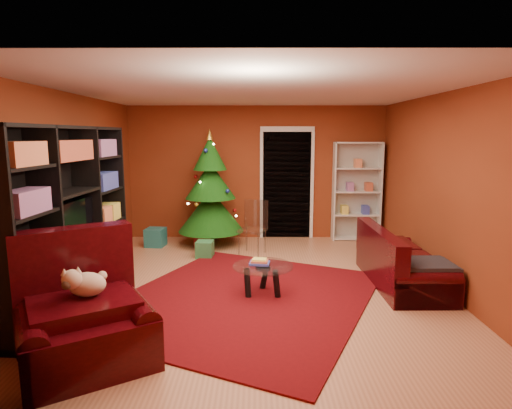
{
  "coord_description": "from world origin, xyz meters",
  "views": [
    {
      "loc": [
        0.02,
        -5.66,
        2.04
      ],
      "look_at": [
        0.0,
        0.4,
        1.05
      ],
      "focal_mm": 30.0,
      "sensor_mm": 36.0,
      "label": 1
    }
  ],
  "objects_px": {
    "media_unit": "(68,216)",
    "armchair": "(84,312)",
    "white_bookshelf": "(357,192)",
    "acrylic_chair": "(252,230)",
    "christmas_tree": "(211,189)",
    "gift_box_teal": "(156,237)",
    "gift_box_red": "(202,241)",
    "sofa": "(403,256)",
    "gift_box_green": "(205,249)",
    "coffee_table": "(263,280)",
    "rug": "(244,298)",
    "dog": "(87,284)"
  },
  "relations": [
    {
      "from": "media_unit",
      "to": "armchair",
      "type": "bearing_deg",
      "value": -60.43
    },
    {
      "from": "white_bookshelf",
      "to": "acrylic_chair",
      "type": "relative_size",
      "value": 2.34
    },
    {
      "from": "christmas_tree",
      "to": "gift_box_teal",
      "type": "distance_m",
      "value": 1.35
    },
    {
      "from": "media_unit",
      "to": "gift_box_red",
      "type": "height_order",
      "value": "media_unit"
    },
    {
      "from": "sofa",
      "to": "christmas_tree",
      "type": "bearing_deg",
      "value": 52.59
    },
    {
      "from": "gift_box_teal",
      "to": "gift_box_green",
      "type": "distance_m",
      "value": 1.24
    },
    {
      "from": "coffee_table",
      "to": "gift_box_teal",
      "type": "bearing_deg",
      "value": 128.6
    },
    {
      "from": "christmas_tree",
      "to": "sofa",
      "type": "bearing_deg",
      "value": -36.77
    },
    {
      "from": "armchair",
      "to": "acrylic_chair",
      "type": "bearing_deg",
      "value": 36.03
    },
    {
      "from": "acrylic_chair",
      "to": "white_bookshelf",
      "type": "bearing_deg",
      "value": 47.98
    },
    {
      "from": "white_bookshelf",
      "to": "media_unit",
      "type": "bearing_deg",
      "value": -141.92
    },
    {
      "from": "white_bookshelf",
      "to": "acrylic_chair",
      "type": "height_order",
      "value": "white_bookshelf"
    },
    {
      "from": "rug",
      "to": "gift_box_green",
      "type": "relative_size",
      "value": 12.21
    },
    {
      "from": "white_bookshelf",
      "to": "coffee_table",
      "type": "bearing_deg",
      "value": -120.66
    },
    {
      "from": "white_bookshelf",
      "to": "dog",
      "type": "distance_m",
      "value": 5.72
    },
    {
      "from": "white_bookshelf",
      "to": "christmas_tree",
      "type": "bearing_deg",
      "value": -170.21
    },
    {
      "from": "gift_box_teal",
      "to": "gift_box_red",
      "type": "relative_size",
      "value": 1.48
    },
    {
      "from": "gift_box_teal",
      "to": "sofa",
      "type": "bearing_deg",
      "value": -27.55
    },
    {
      "from": "media_unit",
      "to": "gift_box_teal",
      "type": "bearing_deg",
      "value": 83.7
    },
    {
      "from": "armchair",
      "to": "acrylic_chair",
      "type": "distance_m",
      "value": 3.84
    },
    {
      "from": "gift_box_green",
      "to": "white_bookshelf",
      "type": "height_order",
      "value": "white_bookshelf"
    },
    {
      "from": "media_unit",
      "to": "acrylic_chair",
      "type": "distance_m",
      "value": 3.12
    },
    {
      "from": "gift_box_red",
      "to": "white_bookshelf",
      "type": "relative_size",
      "value": 0.12
    },
    {
      "from": "christmas_tree",
      "to": "dog",
      "type": "distance_m",
      "value": 4.19
    },
    {
      "from": "christmas_tree",
      "to": "gift_box_green",
      "type": "distance_m",
      "value": 1.24
    },
    {
      "from": "media_unit",
      "to": "gift_box_teal",
      "type": "xyz_separation_m",
      "value": [
        0.41,
        2.63,
        -0.91
      ]
    },
    {
      "from": "christmas_tree",
      "to": "gift_box_red",
      "type": "bearing_deg",
      "value": -136.57
    },
    {
      "from": "gift_box_red",
      "to": "white_bookshelf",
      "type": "bearing_deg",
      "value": 10.88
    },
    {
      "from": "gift_box_green",
      "to": "white_bookshelf",
      "type": "xyz_separation_m",
      "value": [
        2.82,
        1.26,
        0.81
      ]
    },
    {
      "from": "media_unit",
      "to": "white_bookshelf",
      "type": "bearing_deg",
      "value": 39.36
    },
    {
      "from": "media_unit",
      "to": "gift_box_teal",
      "type": "distance_m",
      "value": 2.81
    },
    {
      "from": "sofa",
      "to": "acrylic_chair",
      "type": "height_order",
      "value": "acrylic_chair"
    },
    {
      "from": "coffee_table",
      "to": "armchair",
      "type": "bearing_deg",
      "value": -135.24
    },
    {
      "from": "coffee_table",
      "to": "acrylic_chair",
      "type": "xyz_separation_m",
      "value": [
        -0.16,
        1.93,
        0.21
      ]
    },
    {
      "from": "media_unit",
      "to": "coffee_table",
      "type": "height_order",
      "value": "media_unit"
    },
    {
      "from": "white_bookshelf",
      "to": "acrylic_chair",
      "type": "distance_m",
      "value": 2.34
    },
    {
      "from": "dog",
      "to": "coffee_table",
      "type": "relative_size",
      "value": 0.52
    },
    {
      "from": "gift_box_green",
      "to": "sofa",
      "type": "relative_size",
      "value": 0.15
    },
    {
      "from": "christmas_tree",
      "to": "acrylic_chair",
      "type": "xyz_separation_m",
      "value": [
        0.78,
        -0.63,
        -0.63
      ]
    },
    {
      "from": "media_unit",
      "to": "acrylic_chair",
      "type": "height_order",
      "value": "media_unit"
    },
    {
      "from": "rug",
      "to": "gift_box_red",
      "type": "relative_size",
      "value": 14.92
    },
    {
      "from": "gift_box_teal",
      "to": "rug",
      "type": "bearing_deg",
      "value": -56.39
    },
    {
      "from": "gift_box_green",
      "to": "gift_box_red",
      "type": "bearing_deg",
      "value": 100.97
    },
    {
      "from": "dog",
      "to": "sofa",
      "type": "relative_size",
      "value": 0.22
    },
    {
      "from": "acrylic_chair",
      "to": "armchair",
      "type": "bearing_deg",
      "value": -92.11
    },
    {
      "from": "armchair",
      "to": "gift_box_green",
      "type": "bearing_deg",
      "value": 47.13
    },
    {
      "from": "acrylic_chair",
      "to": "christmas_tree",
      "type": "bearing_deg",
      "value": 161.09
    },
    {
      "from": "rug",
      "to": "gift_box_red",
      "type": "xyz_separation_m",
      "value": [
        -0.85,
        2.55,
        0.1
      ]
    },
    {
      "from": "rug",
      "to": "media_unit",
      "type": "bearing_deg",
      "value": -178.66
    },
    {
      "from": "media_unit",
      "to": "acrylic_chair",
      "type": "bearing_deg",
      "value": 46.26
    }
  ]
}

